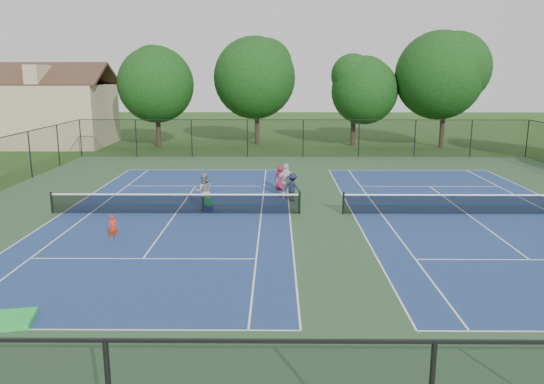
{
  "coord_description": "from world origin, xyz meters",
  "views": [
    {
      "loc": [
        -2.16,
        -24.6,
        6.55
      ],
      "look_at": [
        -2.36,
        -1.0,
        1.3
      ],
      "focal_mm": 35.0,
      "sensor_mm": 36.0,
      "label": 1
    }
  ],
  "objects_px": {
    "tree_back_b": "(257,74)",
    "ball_crate": "(208,208)",
    "child_player": "(113,227)",
    "tree_back_d": "(446,71)",
    "tree_back_c": "(354,86)",
    "tree_back_a": "(156,80)",
    "bystander_a": "(286,181)",
    "ball_hopper": "(208,201)",
    "bystander_c": "(280,178)",
    "clapboard_house": "(53,112)",
    "bystander_b": "(292,187)",
    "instructor": "(204,191)"
  },
  "relations": [
    {
      "from": "bystander_c",
      "to": "ball_crate",
      "type": "xyz_separation_m",
      "value": [
        -3.55,
        -4.94,
        -0.57
      ]
    },
    {
      "from": "child_player",
      "to": "bystander_c",
      "type": "height_order",
      "value": "bystander_c"
    },
    {
      "from": "tree_back_b",
      "to": "ball_crate",
      "type": "xyz_separation_m",
      "value": [
        -1.47,
        -25.6,
        -6.43
      ]
    },
    {
      "from": "ball_crate",
      "to": "child_player",
      "type": "bearing_deg",
      "value": -126.25
    },
    {
      "from": "bystander_a",
      "to": "ball_hopper",
      "type": "bearing_deg",
      "value": 21.17
    },
    {
      "from": "tree_back_a",
      "to": "tree_back_b",
      "type": "xyz_separation_m",
      "value": [
        9.0,
        2.0,
        0.56
      ]
    },
    {
      "from": "clapboard_house",
      "to": "bystander_a",
      "type": "distance_m",
      "value": 30.57
    },
    {
      "from": "bystander_c",
      "to": "tree_back_d",
      "type": "bearing_deg",
      "value": -126.77
    },
    {
      "from": "instructor",
      "to": "ball_crate",
      "type": "xyz_separation_m",
      "value": [
        0.26,
        -0.4,
        -0.76
      ]
    },
    {
      "from": "bystander_c",
      "to": "tree_back_b",
      "type": "bearing_deg",
      "value": -82.37
    },
    {
      "from": "tree_back_a",
      "to": "tree_back_c",
      "type": "xyz_separation_m",
      "value": [
        18.0,
        1.0,
        -0.56
      ]
    },
    {
      "from": "tree_back_b",
      "to": "bystander_b",
      "type": "relative_size",
      "value": 6.74
    },
    {
      "from": "ball_hopper",
      "to": "ball_crate",
      "type": "bearing_deg",
      "value": 0.0
    },
    {
      "from": "tree_back_b",
      "to": "ball_hopper",
      "type": "height_order",
      "value": "tree_back_b"
    },
    {
      "from": "clapboard_house",
      "to": "bystander_a",
      "type": "relative_size",
      "value": 5.66
    },
    {
      "from": "bystander_b",
      "to": "bystander_a",
      "type": "bearing_deg",
      "value": -29.91
    },
    {
      "from": "child_player",
      "to": "ball_crate",
      "type": "distance_m",
      "value": 5.57
    },
    {
      "from": "ball_hopper",
      "to": "clapboard_house",
      "type": "bearing_deg",
      "value": 125.47
    },
    {
      "from": "tree_back_c",
      "to": "bystander_b",
      "type": "height_order",
      "value": "tree_back_c"
    },
    {
      "from": "child_player",
      "to": "ball_hopper",
      "type": "relative_size",
      "value": 2.54
    },
    {
      "from": "ball_crate",
      "to": "ball_hopper",
      "type": "bearing_deg",
      "value": 0.0
    },
    {
      "from": "instructor",
      "to": "ball_hopper",
      "type": "bearing_deg",
      "value": 110.31
    },
    {
      "from": "clapboard_house",
      "to": "ball_hopper",
      "type": "bearing_deg",
      "value": -54.53
    },
    {
      "from": "tree_back_d",
      "to": "tree_back_c",
      "type": "bearing_deg",
      "value": 172.87
    },
    {
      "from": "bystander_c",
      "to": "ball_hopper",
      "type": "xyz_separation_m",
      "value": [
        -3.55,
        -4.94,
        -0.2
      ]
    },
    {
      "from": "clapboard_house",
      "to": "bystander_b",
      "type": "xyz_separation_m",
      "value": [
        21.69,
        -22.34,
        -2.35
      ]
    },
    {
      "from": "clapboard_house",
      "to": "bystander_c",
      "type": "bearing_deg",
      "value": -43.0
    },
    {
      "from": "tree_back_d",
      "to": "clapboard_house",
      "type": "relative_size",
      "value": 0.96
    },
    {
      "from": "tree_back_b",
      "to": "tree_back_a",
      "type": "bearing_deg",
      "value": -167.47
    },
    {
      "from": "tree_back_a",
      "to": "child_player",
      "type": "relative_size",
      "value": 9.07
    },
    {
      "from": "clapboard_house",
      "to": "instructor",
      "type": "distance_m",
      "value": 29.81
    },
    {
      "from": "tree_back_d",
      "to": "bystander_c",
      "type": "relative_size",
      "value": 7.11
    },
    {
      "from": "tree_back_c",
      "to": "bystander_c",
      "type": "xyz_separation_m",
      "value": [
        -6.92,
        -19.66,
        -4.75
      ]
    },
    {
      "from": "tree_back_c",
      "to": "tree_back_a",
      "type": "bearing_deg",
      "value": -176.82
    },
    {
      "from": "tree_back_a",
      "to": "clapboard_house",
      "type": "relative_size",
      "value": 0.85
    },
    {
      "from": "tree_back_c",
      "to": "child_player",
      "type": "relative_size",
      "value": 8.32
    },
    {
      "from": "tree_back_b",
      "to": "bystander_b",
      "type": "distance_m",
      "value": 24.21
    },
    {
      "from": "tree_back_a",
      "to": "clapboard_house",
      "type": "xyz_separation_m",
      "value": [
        -10.0,
        1.0,
        -2.95
      ]
    },
    {
      "from": "clapboard_house",
      "to": "bystander_b",
      "type": "bearing_deg",
      "value": -45.84
    },
    {
      "from": "bystander_b",
      "to": "bystander_c",
      "type": "bearing_deg",
      "value": -45.2
    },
    {
      "from": "clapboard_house",
      "to": "bystander_a",
      "type": "xyz_separation_m",
      "value": [
        21.38,
        -21.75,
        -2.14
      ]
    },
    {
      "from": "tree_back_b",
      "to": "tree_back_c",
      "type": "xyz_separation_m",
      "value": [
        9.0,
        -1.0,
        -1.11
      ]
    },
    {
      "from": "child_player",
      "to": "clapboard_house",
      "type": "bearing_deg",
      "value": 96.54
    },
    {
      "from": "tree_back_c",
      "to": "child_player",
      "type": "bearing_deg",
      "value": -115.32
    },
    {
      "from": "tree_back_b",
      "to": "ball_hopper",
      "type": "distance_m",
      "value": 26.35
    },
    {
      "from": "child_player",
      "to": "bystander_a",
      "type": "bearing_deg",
      "value": 26.22
    },
    {
      "from": "bystander_a",
      "to": "ball_hopper",
      "type": "relative_size",
      "value": 4.81
    },
    {
      "from": "child_player",
      "to": "ball_hopper",
      "type": "distance_m",
      "value": 5.56
    },
    {
      "from": "tree_back_b",
      "to": "bystander_a",
      "type": "height_order",
      "value": "tree_back_b"
    },
    {
      "from": "tree_back_d",
      "to": "ball_hopper",
      "type": "height_order",
      "value": "tree_back_d"
    }
  ]
}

